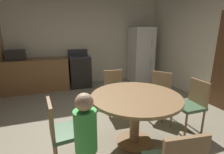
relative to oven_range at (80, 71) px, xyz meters
The scene contains 12 objects.
ground_plane 2.63m from the oven_range, 88.53° to the right, with size 14.00×14.00×0.00m, color gray.
wall_back 0.97m from the oven_range, 80.44° to the left, with size 5.55×0.12×2.70m, color beige.
kitchen_counter 1.38m from the oven_range, behind, with size 2.06×0.60×0.90m, color olive.
oven_range is the anchor object (origin of this frame).
refrigerator 2.07m from the oven_range, ahead, with size 0.68×0.68×1.76m.
microwave 1.74m from the oven_range, behind, with size 0.44×0.32×0.26m, color black.
dining_table 3.01m from the oven_range, 83.27° to the right, with size 1.27×1.27×0.76m.
chair_northeast 2.65m from the oven_range, 63.72° to the right, with size 0.56×0.56×0.87m.
chair_east 3.30m from the oven_range, 65.33° to the right, with size 0.40×0.40×0.87m.
chair_north 2.01m from the oven_range, 78.26° to the right, with size 0.42×0.42×0.87m.
chair_west 3.17m from the oven_range, 102.13° to the right, with size 0.44×0.44×0.87m.
person_child 3.58m from the oven_range, 97.34° to the right, with size 0.31×0.31×1.09m.
Camera 1 is at (-0.74, -2.35, 1.62)m, focal length 26.60 mm.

